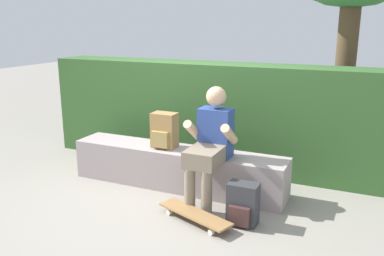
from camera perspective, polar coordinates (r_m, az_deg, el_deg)
The scene contains 7 objects.
ground_plane at distance 4.48m, azimuth -4.18°, elevation -9.76°, with size 24.00×24.00×0.00m, color gray.
bench_main at distance 4.70m, azimuth -2.08°, elevation -5.55°, with size 2.51×0.44×0.45m.
person_skater at distance 4.19m, azimuth 2.59°, elevation -1.95°, with size 0.49×0.62×1.20m.
skateboard_near_person at distance 3.96m, azimuth 0.37°, elevation -11.97°, with size 0.82×0.47×0.09m.
backpack_on_bench at distance 4.63m, azimuth -3.90°, elevation -0.41°, with size 0.28×0.23×0.40m.
backpack_on_ground at distance 3.90m, azimuth 7.08°, elevation -10.54°, with size 0.28×0.23×0.40m.
hedge_row at distance 5.34m, azimuth 3.07°, elevation 1.87°, with size 4.59×0.57×1.34m.
Camera 1 is at (1.97, -3.58, 1.84)m, focal length 38.24 mm.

